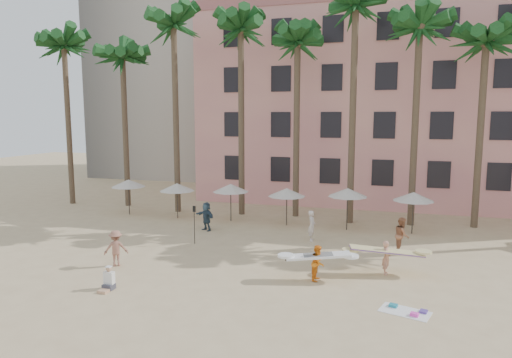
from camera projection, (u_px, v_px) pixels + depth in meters
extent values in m
plane|color=#D1B789|center=(242.00, 297.00, 18.50)|extent=(120.00, 120.00, 0.00)
cube|color=#FBAA99|center=(410.00, 108.00, 40.11)|extent=(35.00, 14.00, 16.00)
cylinder|color=brown|center=(68.00, 126.00, 37.49)|extent=(0.44, 0.44, 13.00)
cylinder|color=brown|center=(125.00, 132.00, 36.62)|extent=(0.44, 0.44, 12.00)
cylinder|color=brown|center=(176.00, 120.00, 34.13)|extent=(0.44, 0.44, 14.00)
cylinder|color=brown|center=(241.00, 123.00, 33.23)|extent=(0.44, 0.44, 13.50)
cylinder|color=brown|center=(297.00, 131.00, 32.64)|extent=(0.44, 0.44, 12.50)
cylinder|color=brown|center=(353.00, 117.00, 30.42)|extent=(0.44, 0.44, 14.50)
cylinder|color=brown|center=(415.00, 128.00, 29.87)|extent=(0.44, 0.44, 13.00)
cylinder|color=brown|center=(480.00, 136.00, 29.29)|extent=(0.44, 0.44, 12.00)
cylinder|color=#332B23|center=(129.00, 198.00, 33.87)|extent=(0.07, 0.07, 2.50)
cone|color=silver|center=(128.00, 183.00, 33.71)|extent=(2.50, 2.50, 0.55)
cylinder|color=#332B23|center=(177.00, 202.00, 32.65)|extent=(0.07, 0.07, 2.40)
cone|color=silver|center=(177.00, 187.00, 32.50)|extent=(2.50, 2.50, 0.55)
cylinder|color=#332B23|center=(231.00, 203.00, 31.70)|extent=(0.07, 0.07, 2.50)
cone|color=silver|center=(231.00, 188.00, 31.55)|extent=(2.50, 2.50, 0.55)
cylinder|color=#332B23|center=(287.00, 208.00, 30.49)|extent=(0.07, 0.07, 2.40)
cone|color=silver|center=(287.00, 192.00, 30.34)|extent=(2.50, 2.50, 0.55)
cylinder|color=#332B23|center=(347.00, 210.00, 29.25)|extent=(0.07, 0.07, 2.60)
cone|color=silver|center=(348.00, 192.00, 29.09)|extent=(2.50, 2.50, 0.55)
cylinder|color=#332B23|center=(413.00, 214.00, 28.32)|extent=(0.07, 0.07, 2.50)
cone|color=silver|center=(414.00, 197.00, 28.17)|extent=(2.50, 2.50, 0.55)
cube|color=white|center=(405.00, 312.00, 17.10)|extent=(2.01, 1.48, 0.02)
cube|color=teal|center=(393.00, 305.00, 17.53)|extent=(0.36, 0.33, 0.10)
cube|color=#FF46CC|center=(415.00, 314.00, 16.70)|extent=(0.33, 0.29, 0.12)
cube|color=#59409B|center=(423.00, 311.00, 17.01)|extent=(0.34, 0.36, 0.08)
imported|color=tan|center=(386.00, 258.00, 21.10)|extent=(0.38, 0.58, 1.58)
cube|color=#F4E298|center=(387.00, 251.00, 21.06)|extent=(3.41, 1.40, 0.39)
imported|color=orange|center=(318.00, 263.00, 20.32)|extent=(0.68, 0.83, 1.60)
cube|color=white|center=(318.00, 256.00, 20.28)|extent=(2.96, 1.48, 0.30)
imported|color=#AA6A47|center=(402.00, 235.00, 24.42)|extent=(0.79, 0.99, 1.93)
imported|color=#A26856|center=(116.00, 248.00, 22.27)|extent=(1.32, 1.14, 1.77)
imported|color=silver|center=(312.00, 226.00, 26.74)|extent=(0.50, 0.70, 1.81)
imported|color=#334959|center=(206.00, 216.00, 29.17)|extent=(1.75, 1.33, 1.84)
cylinder|color=black|center=(194.00, 226.00, 26.05)|extent=(0.04, 0.04, 2.10)
cube|color=black|center=(194.00, 209.00, 25.92)|extent=(0.18, 0.03, 0.35)
cube|color=#3F3F4C|center=(109.00, 287.00, 19.32)|extent=(0.44, 0.41, 0.23)
cube|color=tan|center=(104.00, 291.00, 19.00)|extent=(0.39, 0.44, 0.12)
cube|color=white|center=(109.00, 278.00, 19.31)|extent=(0.43, 0.25, 0.54)
sphere|color=tan|center=(109.00, 269.00, 19.26)|extent=(0.23, 0.23, 0.23)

